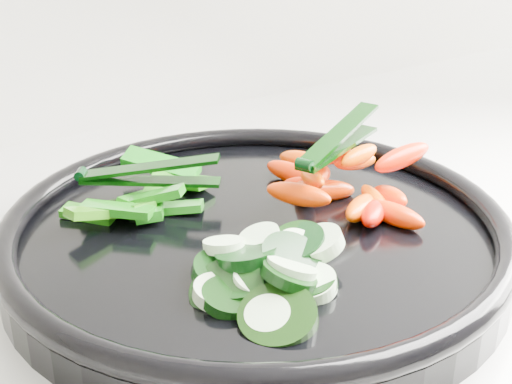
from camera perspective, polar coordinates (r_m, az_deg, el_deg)
veggie_tray at (r=0.53m, az=0.00°, el=-3.41°), size 0.39×0.39×0.04m
cucumber_pile at (r=0.46m, az=0.44°, el=-6.61°), size 0.13×0.13×0.04m
carrot_pile at (r=0.57m, az=6.92°, el=0.72°), size 0.14×0.18×0.06m
pepper_pile at (r=0.57m, az=-8.89°, el=-0.34°), size 0.13×0.12×0.04m
tong_carrot at (r=0.56m, az=6.49°, el=4.01°), size 0.11×0.06×0.02m
tong_pepper at (r=0.56m, az=-8.85°, el=1.43°), size 0.10×0.08×0.02m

